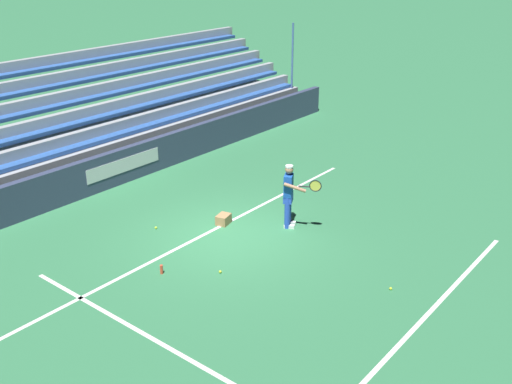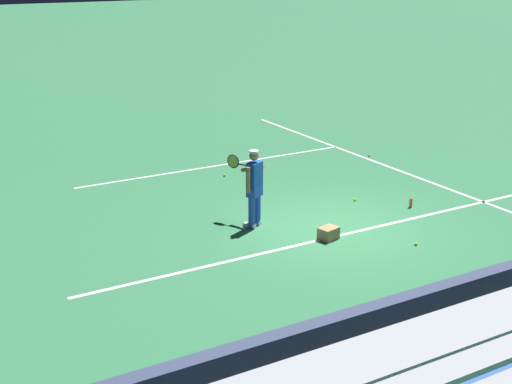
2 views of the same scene
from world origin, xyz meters
name	(u,v)px [view 1 (image 1 of 2)]	position (x,y,z in m)	size (l,w,h in m)	color
ground_plane	(226,236)	(0.00, 0.00, 0.00)	(160.00, 160.00, 0.00)	#337A4C
court_baseline_white	(212,231)	(0.00, -0.50, 0.00)	(12.00, 0.10, 0.01)	white
court_service_line_white	(429,313)	(0.00, 5.50, 0.00)	(8.22, 0.10, 0.01)	white
back_wall_sponsor_board	(102,173)	(0.01, -4.99, 0.55)	(23.35, 0.25, 1.10)	#384260
bleacher_stand	(50,147)	(0.00, -7.61, 0.79)	(22.18, 4.00, 3.85)	#9EA3A8
tennis_player	(289,195)	(-1.47, 0.91, 0.89)	(0.56, 1.07, 1.71)	blue
ball_box_cardboard	(223,219)	(-0.50, -0.54, 0.13)	(0.40, 0.30, 0.26)	#A87F51
tennis_ball_toward_net	(391,289)	(-0.31, 4.48, 0.03)	(0.07, 0.07, 0.07)	#CCE533
tennis_ball_far_right	(156,228)	(0.85, -1.72, 0.03)	(0.07, 0.07, 0.07)	#CCE533
tennis_ball_stray_back	(220,272)	(1.48, 1.12, 0.03)	(0.07, 0.07, 0.07)	#CCE533
water_bottle	(161,269)	(2.33, 0.10, 0.11)	(0.07, 0.07, 0.22)	#EA4C33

